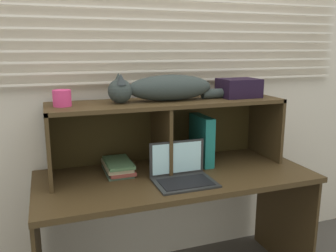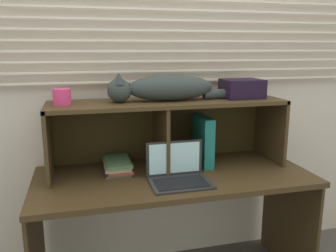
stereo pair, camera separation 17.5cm
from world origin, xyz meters
name	(u,v)px [view 1 (the left image)]	position (x,y,z in m)	size (l,w,h in m)	color
back_panel_with_blinds	(156,72)	(0.00, 0.55, 1.25)	(4.40, 0.08, 2.50)	beige
desk	(176,196)	(0.00, 0.18, 0.58)	(1.53, 0.65, 0.71)	#3F2E18
hutch_shelf_unit	(165,119)	(0.00, 0.35, 1.00)	(1.35, 0.37, 0.40)	#3F2E18
cat	(166,88)	(-0.01, 0.32, 1.18)	(0.88, 0.16, 0.16)	#2F3735
laptop	(182,174)	(-0.01, 0.08, 0.75)	(0.31, 0.24, 0.20)	#262626
binder_upright	(201,140)	(0.22, 0.32, 0.86)	(0.06, 0.25, 0.29)	#1B706A
book_stack	(118,167)	(-0.30, 0.32, 0.75)	(0.15, 0.26, 0.07)	#4A634E
small_basket	(62,98)	(-0.58, 0.32, 1.15)	(0.09, 0.09, 0.08)	#DB3874
storage_box	(239,88)	(0.46, 0.32, 1.16)	(0.23, 0.19, 0.11)	black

